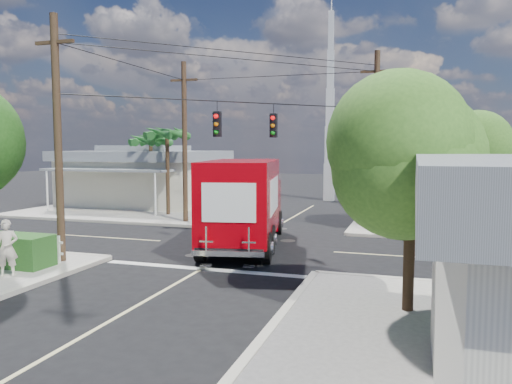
% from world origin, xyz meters
% --- Properties ---
extents(ground, '(120.00, 120.00, 0.00)m').
position_xyz_m(ground, '(0.00, 0.00, 0.00)').
color(ground, black).
rests_on(ground, ground).
extents(sidewalk_ne, '(14.12, 14.12, 0.14)m').
position_xyz_m(sidewalk_ne, '(10.88, 10.88, 0.07)').
color(sidewalk_ne, gray).
rests_on(sidewalk_ne, ground).
extents(sidewalk_nw, '(14.12, 14.12, 0.14)m').
position_xyz_m(sidewalk_nw, '(-10.88, 10.88, 0.07)').
color(sidewalk_nw, gray).
rests_on(sidewalk_nw, ground).
extents(road_markings, '(32.00, 32.00, 0.01)m').
position_xyz_m(road_markings, '(0.00, -1.47, 0.01)').
color(road_markings, beige).
rests_on(road_markings, ground).
extents(building_ne, '(11.80, 10.20, 4.50)m').
position_xyz_m(building_ne, '(12.50, 11.97, 2.32)').
color(building_ne, silver).
rests_on(building_ne, sidewalk_ne).
extents(building_nw, '(10.80, 10.20, 4.30)m').
position_xyz_m(building_nw, '(-12.00, 12.46, 2.22)').
color(building_nw, beige).
rests_on(building_nw, sidewalk_nw).
extents(radio_tower, '(0.80, 0.80, 17.00)m').
position_xyz_m(radio_tower, '(0.50, 20.00, 5.64)').
color(radio_tower, silver).
rests_on(radio_tower, ground).
extents(tree_ne_front, '(4.21, 4.14, 6.66)m').
position_xyz_m(tree_ne_front, '(7.21, 6.76, 4.77)').
color(tree_ne_front, '#422D1C').
rests_on(tree_ne_front, sidewalk_ne).
extents(tree_ne_back, '(3.77, 3.66, 5.82)m').
position_xyz_m(tree_ne_back, '(9.81, 8.96, 4.19)').
color(tree_ne_back, '#422D1C').
rests_on(tree_ne_back, sidewalk_ne).
extents(tree_se, '(3.67, 3.54, 5.62)m').
position_xyz_m(tree_se, '(7.01, -7.24, 4.04)').
color(tree_se, '#422D1C').
rests_on(tree_se, sidewalk_se).
extents(palm_nw_front, '(3.01, 3.08, 5.59)m').
position_xyz_m(palm_nw_front, '(-7.50, 7.50, 5.04)').
color(palm_nw_front, '#422D1C').
rests_on(palm_nw_front, sidewalk_nw).
extents(palm_nw_back, '(3.01, 3.08, 5.19)m').
position_xyz_m(palm_nw_back, '(-9.50, 9.00, 4.67)').
color(palm_nw_back, '#422D1C').
rests_on(palm_nw_back, sidewalk_nw).
extents(utility_poles, '(12.00, 10.68, 9.00)m').
position_xyz_m(utility_poles, '(-1.58, 1.60, 4.67)').
color(utility_poles, '#473321').
rests_on(utility_poles, ground).
extents(vending_boxes, '(1.90, 0.50, 1.10)m').
position_xyz_m(vending_boxes, '(6.50, 6.20, 0.69)').
color(vending_boxes, '#A31520').
rests_on(vending_boxes, sidewalk_ne).
extents(delivery_truck, '(4.19, 8.99, 3.75)m').
position_xyz_m(delivery_truck, '(0.15, -0.15, 1.90)').
color(delivery_truck, black).
rests_on(delivery_truck, ground).
extents(pedestrian, '(0.80, 0.73, 1.84)m').
position_xyz_m(pedestrian, '(-5.36, -7.59, 1.06)').
color(pedestrian, beige).
rests_on(pedestrian, sidewalk_sw).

